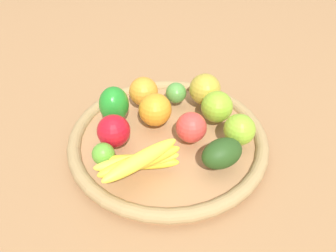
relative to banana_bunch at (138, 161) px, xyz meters
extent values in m
plane|color=#976D46|center=(0.13, -0.01, -0.07)|extent=(2.40, 2.40, 0.00)
cylinder|color=#A5754B|center=(0.13, -0.01, -0.06)|extent=(0.43, 0.43, 0.02)
torus|color=#9C7F50|center=(0.13, -0.01, -0.05)|extent=(0.45, 0.45, 0.03)
ellipsoid|color=yellow|center=(0.01, 0.01, -0.02)|extent=(0.09, 0.17, 0.03)
ellipsoid|color=yellow|center=(0.00, 0.01, -0.01)|extent=(0.12, 0.16, 0.03)
ellipsoid|color=yellow|center=(-0.01, 0.00, 0.01)|extent=(0.15, 0.14, 0.03)
ellipsoid|color=yellow|center=(-0.01, -0.01, 0.02)|extent=(0.16, 0.11, 0.03)
sphere|color=red|center=(0.06, 0.09, 0.00)|extent=(0.09, 0.09, 0.07)
sphere|color=#DC3D36|center=(0.14, -0.06, 0.00)|extent=(0.07, 0.07, 0.07)
sphere|color=orange|center=(0.21, 0.09, 0.00)|extent=(0.07, 0.07, 0.07)
ellipsoid|color=#208525|center=(0.13, 0.13, 0.01)|extent=(0.09, 0.08, 0.08)
sphere|color=orange|center=(0.16, 0.03, 0.00)|extent=(0.11, 0.11, 0.08)
sphere|color=#AE9A30|center=(0.28, -0.05, 0.00)|extent=(0.09, 0.09, 0.08)
sphere|color=#569E2F|center=(0.00, 0.08, -0.01)|extent=(0.06, 0.06, 0.05)
sphere|color=#84B42C|center=(0.16, -0.16, 0.00)|extent=(0.10, 0.10, 0.07)
ellipsoid|color=#244418|center=(0.09, -0.14, -0.01)|extent=(0.11, 0.10, 0.06)
sphere|color=#4D903C|center=(0.25, 0.02, -0.01)|extent=(0.07, 0.07, 0.05)
sphere|color=#83B12B|center=(0.22, -0.09, 0.00)|extent=(0.08, 0.08, 0.07)
camera|label=1|loc=(-0.39, -0.22, 0.47)|focal=35.96mm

